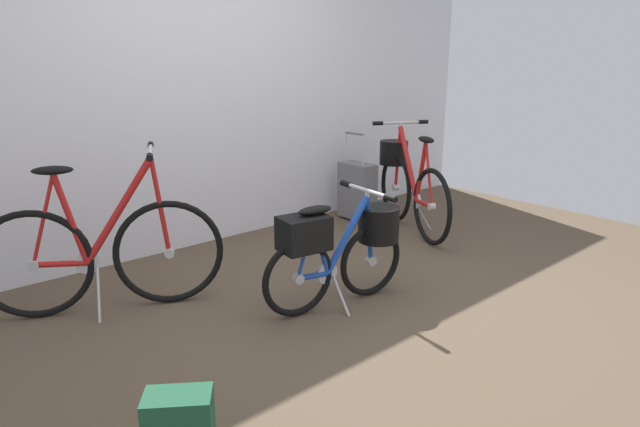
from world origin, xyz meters
name	(u,v)px	position (x,y,z in m)	size (l,w,h in m)	color
ground_plane	(361,314)	(0.00, 0.00, 0.00)	(6.41, 6.41, 0.00)	brown
back_wall	(194,58)	(0.00, 1.84, 1.47)	(6.41, 0.10, 2.95)	silver
folding_bike_foreground	(342,244)	(0.02, 0.19, 0.39)	(1.00, 0.53, 0.72)	black
display_bike_left	(103,252)	(-1.11, 1.06, 0.37)	(1.29, 0.70, 0.98)	black
display_bike_right	(407,180)	(1.56, 0.97, 0.43)	(0.69, 1.24, 0.94)	black
rolling_suitcase	(357,190)	(1.40, 1.42, 0.28)	(0.19, 0.36, 0.83)	slate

